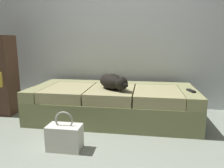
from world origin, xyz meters
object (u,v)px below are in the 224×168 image
(tv_remote, at_px, (191,91))
(dog_dark, at_px, (113,82))
(couch, at_px, (113,103))
(handbag, at_px, (65,137))

(tv_remote, bearing_deg, dog_dark, 162.73)
(couch, distance_m, handbag, 0.95)
(couch, relative_size, handbag, 5.55)
(couch, xyz_separation_m, dog_dark, (0.03, -0.14, 0.31))
(tv_remote, relative_size, handbag, 0.40)
(couch, xyz_separation_m, tv_remote, (0.96, -0.12, 0.23))
(dog_dark, bearing_deg, tv_remote, 1.09)
(couch, height_order, dog_dark, dog_dark)
(couch, height_order, tv_remote, tv_remote)
(dog_dark, relative_size, handbag, 1.26)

